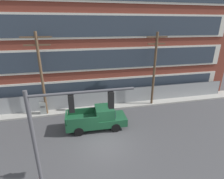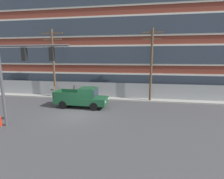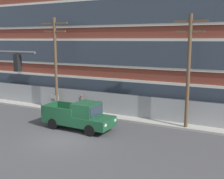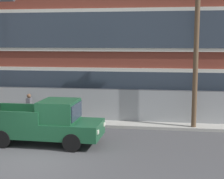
% 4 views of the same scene
% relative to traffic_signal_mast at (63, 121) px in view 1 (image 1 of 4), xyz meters
% --- Properties ---
extents(ground_plane, '(160.00, 160.00, 0.00)m').
position_rel_traffic_signal_mast_xyz_m(ground_plane, '(2.79, 3.13, -4.34)').
color(ground_plane, '#424244').
extents(sidewalk_building_side, '(80.00, 2.01, 0.16)m').
position_rel_traffic_signal_mast_xyz_m(sidewalk_building_side, '(2.79, 9.88, -4.26)').
color(sidewalk_building_side, '#9E9B93').
rests_on(sidewalk_building_side, ground).
extents(brick_mill_building, '(38.05, 12.26, 14.12)m').
position_rel_traffic_signal_mast_xyz_m(brick_mill_building, '(1.75, 16.72, 2.74)').
color(brick_mill_building, brown).
rests_on(brick_mill_building, ground).
extents(chain_link_fence, '(32.45, 0.06, 1.98)m').
position_rel_traffic_signal_mast_xyz_m(chain_link_fence, '(3.23, 10.07, -3.33)').
color(chain_link_fence, gray).
rests_on(chain_link_fence, ground).
extents(traffic_signal_mast, '(5.33, 0.43, 6.13)m').
position_rel_traffic_signal_mast_xyz_m(traffic_signal_mast, '(0.00, 0.00, 0.00)').
color(traffic_signal_mast, '#4C4C51').
rests_on(traffic_signal_mast, ground).
extents(pickup_truck_dark_green, '(5.45, 2.18, 2.05)m').
position_rel_traffic_signal_mast_xyz_m(pickup_truck_dark_green, '(2.54, 5.67, -3.38)').
color(pickup_truck_dark_green, '#194C2D').
rests_on(pickup_truck_dark_green, ground).
extents(utility_pole_near_corner, '(2.75, 0.26, 8.37)m').
position_rel_traffic_signal_mast_xyz_m(utility_pole_near_corner, '(-2.34, 9.32, 0.35)').
color(utility_pole_near_corner, brown).
rests_on(utility_pole_near_corner, ground).
extents(utility_pole_midblock, '(2.31, 0.26, 8.22)m').
position_rel_traffic_signal_mast_xyz_m(utility_pole_midblock, '(9.45, 9.22, 0.20)').
color(utility_pole_midblock, brown).
rests_on(utility_pole_midblock, ground).
extents(electrical_cabinet, '(0.62, 0.46, 1.46)m').
position_rel_traffic_signal_mast_xyz_m(electrical_cabinet, '(-2.65, 9.37, -3.60)').
color(electrical_cabinet, '#939993').
rests_on(electrical_cabinet, ground).
extents(pedestrian_near_cabinet, '(0.32, 0.41, 1.69)m').
position_rel_traffic_signal_mast_xyz_m(pedestrian_near_cabinet, '(0.18, 9.50, -3.36)').
color(pedestrian_near_cabinet, navy).
rests_on(pedestrian_near_cabinet, ground).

